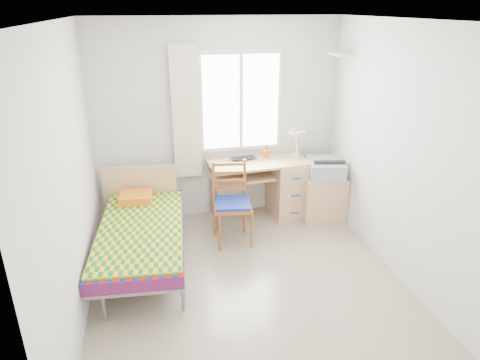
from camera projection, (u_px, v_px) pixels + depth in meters
name	position (u px, v px, depth m)	size (l,w,h in m)	color
floor	(248.00, 283.00, 4.50)	(3.50, 3.50, 0.00)	#BCAD93
ceiling	(251.00, 20.00, 3.51)	(3.50, 3.50, 0.00)	white
wall_back	(218.00, 122.00, 5.58)	(3.20, 3.20, 0.00)	silver
wall_left	(69.00, 182.00, 3.69)	(3.50, 3.50, 0.00)	silver
wall_right	(403.00, 156.00, 4.32)	(3.50, 3.50, 0.00)	silver
window	(241.00, 102.00, 5.53)	(1.10, 0.04, 1.30)	white
curtain	(186.00, 113.00, 5.38)	(0.35, 0.05, 1.70)	#F2E6C8
floating_shelf	(341.00, 55.00, 5.24)	(0.20, 0.32, 0.03)	white
bed	(141.00, 230.00, 4.73)	(1.06, 2.01, 0.84)	gray
desk	(283.00, 185.00, 5.82)	(1.33, 0.67, 0.81)	tan
chair	(232.00, 198.00, 5.14)	(0.48, 0.48, 1.00)	#97561D
cabinet	(321.00, 196.00, 5.80)	(0.60, 0.54, 0.61)	tan
printer	(325.00, 168.00, 5.63)	(0.54, 0.59, 0.22)	#909497
laptop	(244.00, 160.00, 5.62)	(0.34, 0.22, 0.03)	black
pen_cup	(266.00, 153.00, 5.74)	(0.08, 0.08, 0.10)	orange
task_lamp	(295.00, 139.00, 5.55)	(0.24, 0.34, 0.47)	white
book	(243.00, 179.00, 5.62)	(0.17, 0.24, 0.02)	gray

